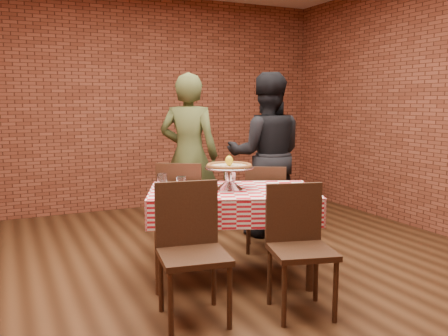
% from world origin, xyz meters
% --- Properties ---
extents(ground, '(6.00, 6.00, 0.00)m').
position_xyz_m(ground, '(0.00, 0.00, 0.00)').
color(ground, black).
rests_on(ground, ground).
extents(back_wall, '(5.50, 0.00, 5.50)m').
position_xyz_m(back_wall, '(0.00, 3.00, 1.45)').
color(back_wall, '#602B1B').
rests_on(back_wall, ground).
extents(table, '(1.54, 1.24, 0.75)m').
position_xyz_m(table, '(0.07, 0.05, 0.38)').
color(table, '#362213').
rests_on(table, ground).
extents(tablecloth, '(1.58, 1.28, 0.23)m').
position_xyz_m(tablecloth, '(0.07, 0.05, 0.64)').
color(tablecloth, red).
rests_on(tablecloth, table).
extents(pizza_stand, '(0.55, 0.55, 0.18)m').
position_xyz_m(pizza_stand, '(0.06, 0.08, 0.85)').
color(pizza_stand, silver).
rests_on(pizza_stand, tablecloth).
extents(pizza, '(0.50, 0.50, 0.03)m').
position_xyz_m(pizza, '(0.06, 0.08, 0.95)').
color(pizza, beige).
rests_on(pizza, pizza_stand).
extents(lemon, '(0.09, 0.09, 0.08)m').
position_xyz_m(lemon, '(0.06, 0.08, 0.99)').
color(lemon, yellow).
rests_on(lemon, pizza).
extents(water_glass_left, '(0.10, 0.10, 0.13)m').
position_xyz_m(water_glass_left, '(-0.35, 0.12, 0.82)').
color(water_glass_left, white).
rests_on(water_glass_left, tablecloth).
extents(water_glass_right, '(0.10, 0.10, 0.13)m').
position_xyz_m(water_glass_right, '(-0.44, 0.33, 0.82)').
color(water_glass_right, white).
rests_on(water_glass_right, tablecloth).
extents(side_plate, '(0.22, 0.22, 0.01)m').
position_xyz_m(side_plate, '(0.48, -0.16, 0.76)').
color(side_plate, white).
rests_on(side_plate, tablecloth).
extents(sweetener_packet_a, '(0.05, 0.04, 0.00)m').
position_xyz_m(sweetener_packet_a, '(0.58, -0.33, 0.76)').
color(sweetener_packet_a, white).
rests_on(sweetener_packet_a, tablecloth).
extents(sweetener_packet_b, '(0.06, 0.05, 0.00)m').
position_xyz_m(sweetener_packet_b, '(0.59, -0.32, 0.76)').
color(sweetener_packet_b, white).
rests_on(sweetener_packet_b, tablecloth).
extents(condiment_caddy, '(0.11, 0.10, 0.13)m').
position_xyz_m(condiment_caddy, '(0.19, 0.35, 0.82)').
color(condiment_caddy, silver).
rests_on(condiment_caddy, tablecloth).
extents(chair_near_left, '(0.51, 0.51, 0.93)m').
position_xyz_m(chair_near_left, '(-0.51, -0.55, 0.46)').
color(chair_near_left, '#362213').
rests_on(chair_near_left, ground).
extents(chair_near_right, '(0.51, 0.51, 0.90)m').
position_xyz_m(chair_near_right, '(0.21, -0.77, 0.45)').
color(chair_near_right, '#362213').
rests_on(chair_near_right, ground).
extents(chair_far_left, '(0.59, 0.59, 0.91)m').
position_xyz_m(chair_far_left, '(-0.06, 0.88, 0.46)').
color(chair_far_left, '#362213').
rests_on(chair_far_left, ground).
extents(chair_far_right, '(0.53, 0.53, 0.86)m').
position_xyz_m(chair_far_right, '(0.70, 0.59, 0.43)').
color(chair_far_right, '#362213').
rests_on(chair_far_right, ground).
extents(diner_olive, '(0.78, 0.73, 1.78)m').
position_xyz_m(diner_olive, '(0.22, 1.43, 0.89)').
color(diner_olive, '#3D4522').
rests_on(diner_olive, ground).
extents(diner_black, '(1.08, 0.98, 1.79)m').
position_xyz_m(diner_black, '(0.99, 1.08, 0.89)').
color(diner_black, black).
rests_on(diner_black, ground).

